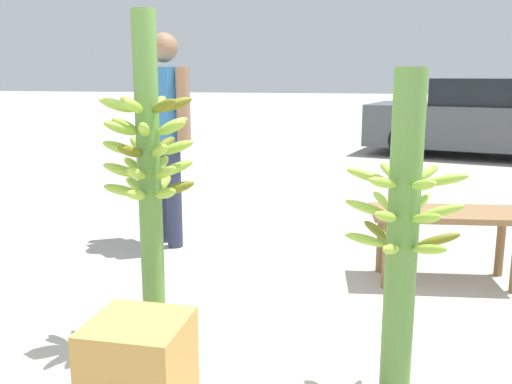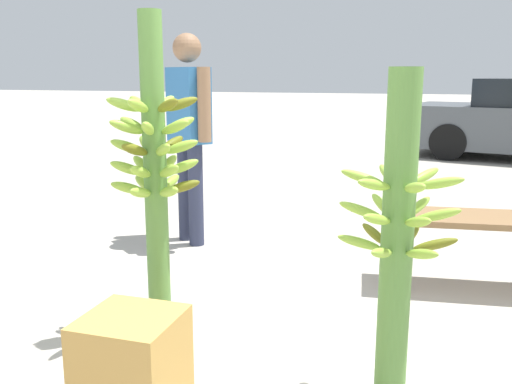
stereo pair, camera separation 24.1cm
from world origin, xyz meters
name	(u,v)px [view 1 (the left image)]	position (x,y,z in m)	size (l,w,h in m)	color
banana_stalk_left	(149,170)	(-0.58, 0.38, 0.93)	(0.47, 0.48, 1.72)	#5B8C3D
banana_stalk_center	(402,236)	(0.68, 0.05, 0.74)	(0.50, 0.48, 1.44)	#5B8C3D
vendor_person	(166,121)	(-1.13, 2.05, 1.03)	(0.57, 0.50, 1.73)	#2D334C
market_bench	(447,223)	(1.05, 1.60, 0.41)	(1.06, 0.56, 0.50)	olive
parked_car	(494,119)	(2.49, 8.13, 0.65)	(4.36, 2.64, 1.33)	#4C5156
produce_crate	(139,365)	(-0.39, -0.27, 0.20)	(0.40, 0.40, 0.40)	#C69347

